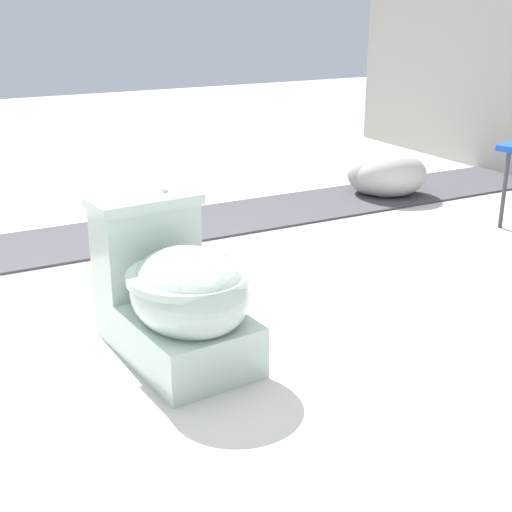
{
  "coord_description": "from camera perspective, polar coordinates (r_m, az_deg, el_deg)",
  "views": [
    {
      "loc": [
        1.95,
        -0.8,
        1.13
      ],
      "look_at": [
        -0.06,
        0.28,
        0.3
      ],
      "focal_mm": 50.0,
      "sensor_mm": 36.0,
      "label": 1
    }
  ],
  "objects": [
    {
      "name": "ground_plane",
      "position": [
        2.39,
        -5.35,
        -8.34
      ],
      "size": [
        14.0,
        14.0,
        0.0
      ],
      "primitive_type": "plane",
      "color": "beige"
    },
    {
      "name": "gravel_strip",
      "position": [
        3.74,
        -6.62,
        2.35
      ],
      "size": [
        0.56,
        8.0,
        0.01
      ],
      "primitive_type": "cube",
      "color": "#423F44",
      "rests_on": "ground"
    },
    {
      "name": "toilet",
      "position": [
        2.34,
        -6.44,
        -3.04
      ],
      "size": [
        0.66,
        0.43,
        0.52
      ],
      "rotation": [
        0.0,
        0.0,
        0.09
      ],
      "color": "#B2C6B7",
      "rests_on": "ground"
    },
    {
      "name": "boulder_near",
      "position": [
        4.38,
        9.6,
        6.56
      ],
      "size": [
        0.43,
        0.43,
        0.27
      ],
      "primitive_type": "ellipsoid",
      "rotation": [
        0.0,
        0.0,
        0.25
      ],
      "color": "#ADA899",
      "rests_on": "ground"
    },
    {
      "name": "boulder_far",
      "position": [
        4.36,
        10.66,
        6.43
      ],
      "size": [
        0.47,
        0.53,
        0.27
      ],
      "primitive_type": "ellipsoid",
      "rotation": [
        0.0,
        0.0,
        1.28
      ],
      "color": "#B7B2AD",
      "rests_on": "ground"
    }
  ]
}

